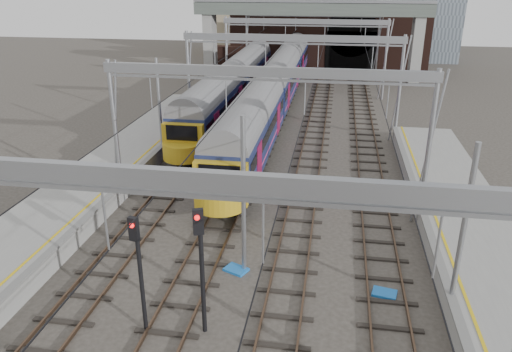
% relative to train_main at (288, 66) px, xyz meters
% --- Properties ---
extents(ground, '(160.00, 160.00, 0.00)m').
position_rel_train_main_xyz_m(ground, '(2.00, -39.31, -2.53)').
color(ground, '#38332D').
rests_on(ground, ground).
extents(platform_left, '(4.32, 55.00, 1.12)m').
position_rel_train_main_xyz_m(platform_left, '(-8.18, -36.81, -1.98)').
color(platform_left, gray).
rests_on(platform_left, ground).
extents(tracks, '(14.40, 80.00, 0.22)m').
position_rel_train_main_xyz_m(tracks, '(2.00, -24.31, -2.51)').
color(tracks, '#4C3828').
rests_on(tracks, ground).
extents(overhead_line, '(16.80, 80.00, 8.00)m').
position_rel_train_main_xyz_m(overhead_line, '(2.00, -17.83, 4.03)').
color(overhead_line, gray).
rests_on(overhead_line, ground).
extents(retaining_wall, '(28.00, 2.75, 9.00)m').
position_rel_train_main_xyz_m(retaining_wall, '(3.40, 12.62, 1.80)').
color(retaining_wall, '#311B16').
rests_on(retaining_wall, ground).
extents(overbridge, '(28.00, 3.00, 9.25)m').
position_rel_train_main_xyz_m(overbridge, '(2.00, 6.69, 4.73)').
color(overbridge, gray).
rests_on(overbridge, ground).
extents(train_main, '(2.87, 66.45, 4.92)m').
position_rel_train_main_xyz_m(train_main, '(0.00, 0.00, 0.00)').
color(train_main, black).
rests_on(train_main, ground).
extents(train_second, '(2.78, 32.15, 4.79)m').
position_rel_train_main_xyz_m(train_second, '(-4.00, -10.52, -0.06)').
color(train_second, black).
rests_on(train_second, ground).
extents(signal_near_left, '(0.36, 0.46, 4.69)m').
position_rel_train_main_xyz_m(signal_near_left, '(-0.81, -41.87, 0.44)').
color(signal_near_left, black).
rests_on(signal_near_left, ground).
extents(signal_near_centre, '(0.40, 0.47, 5.01)m').
position_rel_train_main_xyz_m(signal_near_centre, '(1.32, -41.55, 0.61)').
color(signal_near_centre, black).
rests_on(signal_near_centre, ground).
extents(equip_cover_a, '(1.17, 1.03, 0.11)m').
position_rel_train_main_xyz_m(equip_cover_a, '(1.65, -37.42, -2.48)').
color(equip_cover_a, blue).
rests_on(equip_cover_a, ground).
extents(equip_cover_b, '(1.05, 0.80, 0.11)m').
position_rel_train_main_xyz_m(equip_cover_b, '(-0.50, -28.29, -2.48)').
color(equip_cover_b, blue).
rests_on(equip_cover_b, ground).
extents(equip_cover_c, '(1.08, 0.86, 0.11)m').
position_rel_train_main_xyz_m(equip_cover_c, '(7.94, -38.16, -2.48)').
color(equip_cover_c, blue).
rests_on(equip_cover_c, ground).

